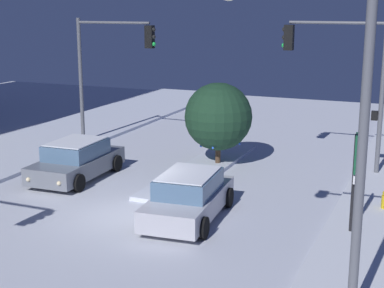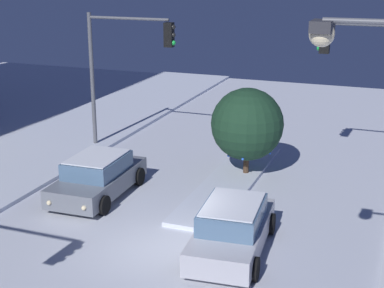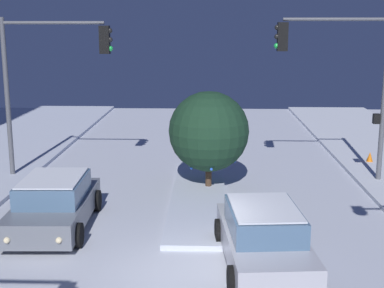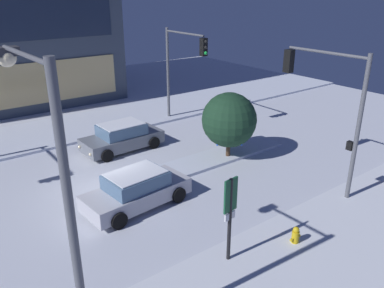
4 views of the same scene
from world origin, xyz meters
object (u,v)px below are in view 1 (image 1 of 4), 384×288
object	(u,v)px
car_near	(189,197)
parking_info_sign	(355,171)
street_lamp_arched	(320,99)
traffic_light_corner_near_right	(343,68)
decorated_tree_median	(218,117)
traffic_light_corner_far_right	(109,58)
car_far	(77,161)

from	to	relation	value
car_near	parking_info_sign	world-z (taller)	parking_info_sign
street_lamp_arched	parking_info_sign	size ratio (longest dim) A/B	2.39
traffic_light_corner_near_right	parking_info_sign	size ratio (longest dim) A/B	2.01
car_near	decorated_tree_median	size ratio (longest dim) A/B	1.31
traffic_light_corner_near_right	street_lamp_arched	size ratio (longest dim) A/B	0.84
parking_info_sign	decorated_tree_median	world-z (taller)	decorated_tree_median
car_near	street_lamp_arched	size ratio (longest dim) A/B	0.63
traffic_light_corner_far_right	parking_info_sign	size ratio (longest dim) A/B	1.97
car_near	car_far	world-z (taller)	same
car_far	decorated_tree_median	world-z (taller)	decorated_tree_median
car_near	parking_info_sign	xyz separation A→B (m)	(0.57, -4.92, 1.23)
car_far	street_lamp_arched	size ratio (longest dim) A/B	0.62
traffic_light_corner_near_right	traffic_light_corner_far_right	world-z (taller)	traffic_light_corner_near_right
street_lamp_arched	parking_info_sign	world-z (taller)	street_lamp_arched
traffic_light_corner_far_right	traffic_light_corner_near_right	bearing A→B (deg)	-1.41
traffic_light_corner_far_right	street_lamp_arched	xyz separation A→B (m)	(-12.07, -12.01, 0.60)
traffic_light_corner_far_right	car_far	bearing A→B (deg)	-73.87
car_far	parking_info_sign	size ratio (longest dim) A/B	1.49
car_far	traffic_light_corner_far_right	size ratio (longest dim) A/B	0.75
traffic_light_corner_near_right	traffic_light_corner_far_right	size ratio (longest dim) A/B	1.02
street_lamp_arched	decorated_tree_median	xyz separation A→B (m)	(10.74, 6.11, -2.67)
traffic_light_corner_near_right	traffic_light_corner_far_right	distance (m)	10.64
traffic_light_corner_far_right	decorated_tree_median	xyz separation A→B (m)	(-1.33, -5.89, -2.07)
traffic_light_corner_near_right	traffic_light_corner_far_right	bearing A→B (deg)	-1.41
street_lamp_arched	traffic_light_corner_far_right	bearing A→B (deg)	-46.99
car_near	traffic_light_corner_far_right	bearing A→B (deg)	38.97
traffic_light_corner_near_right	decorated_tree_median	bearing A→B (deg)	12.67
decorated_tree_median	parking_info_sign	bearing A→B (deg)	-131.92
traffic_light_corner_near_right	parking_info_sign	world-z (taller)	traffic_light_corner_near_right
traffic_light_corner_near_right	decorated_tree_median	distance (m)	5.29
car_far	street_lamp_arched	bearing A→B (deg)	54.83
traffic_light_corner_far_right	car_near	bearing A→B (deg)	-46.09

